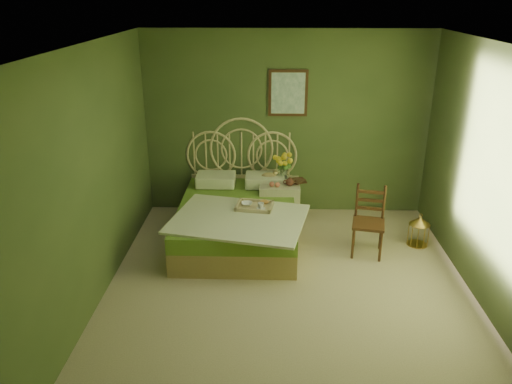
{
  "coord_description": "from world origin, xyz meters",
  "views": [
    {
      "loc": [
        -0.2,
        -4.64,
        3.06
      ],
      "look_at": [
        -0.39,
        1.0,
        0.77
      ],
      "focal_mm": 35.0,
      "sensor_mm": 36.0,
      "label": 1
    }
  ],
  "objects_px": {
    "birdcage": "(419,231)",
    "bed": "(238,217)",
    "nightstand": "(280,198)",
    "chair": "(368,216)"
  },
  "relations": [
    {
      "from": "chair",
      "to": "birdcage",
      "type": "bearing_deg",
      "value": 26.31
    },
    {
      "from": "bed",
      "to": "nightstand",
      "type": "xyz_separation_m",
      "value": [
        0.55,
        0.51,
        0.06
      ]
    },
    {
      "from": "bed",
      "to": "birdcage",
      "type": "distance_m",
      "value": 2.34
    },
    {
      "from": "chair",
      "to": "birdcage",
      "type": "height_order",
      "value": "chair"
    },
    {
      "from": "bed",
      "to": "birdcage",
      "type": "bearing_deg",
      "value": -3.11
    },
    {
      "from": "nightstand",
      "to": "birdcage",
      "type": "xyz_separation_m",
      "value": [
        1.78,
        -0.64,
        -0.17
      ]
    },
    {
      "from": "nightstand",
      "to": "chair",
      "type": "bearing_deg",
      "value": -37.48
    },
    {
      "from": "nightstand",
      "to": "chair",
      "type": "relative_size",
      "value": 1.2
    },
    {
      "from": "birdcage",
      "to": "chair",
      "type": "bearing_deg",
      "value": -165.13
    },
    {
      "from": "birdcage",
      "to": "bed",
      "type": "bearing_deg",
      "value": 176.89
    }
  ]
}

